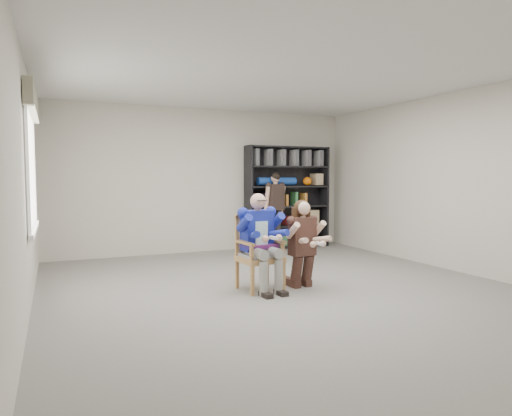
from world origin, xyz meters
name	(u,v)px	position (x,y,z in m)	size (l,w,h in m)	color
room_shell	(290,183)	(0.00, 0.00, 1.40)	(6.00, 7.00, 2.80)	beige
floor	(289,292)	(0.00, 0.00, 0.00)	(6.00, 7.00, 0.01)	slate
window_left	(33,164)	(-2.95, 1.00, 1.63)	(0.16, 2.00, 1.75)	white
armchair	(260,253)	(-0.30, 0.25, 0.49)	(0.57, 0.55, 0.98)	#9A683F
seated_man	(260,241)	(-0.30, 0.25, 0.64)	(0.55, 0.77, 1.28)	navy
kneeling_woman	(303,244)	(0.28, 0.13, 0.58)	(0.49, 0.79, 1.17)	#35201C
bookshelf	(287,197)	(1.70, 3.28, 1.05)	(1.80, 0.38, 2.10)	black
standing_man	(275,212)	(1.30, 3.03, 0.78)	(0.48, 0.27, 1.56)	#2B201C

